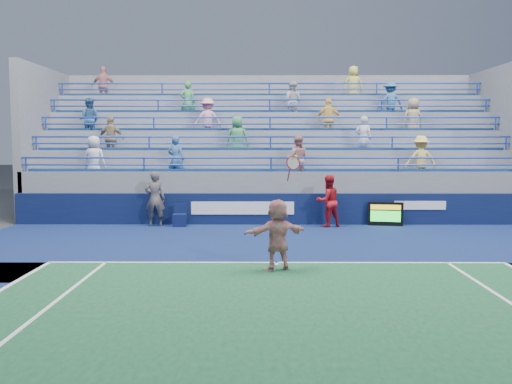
{
  "coord_description": "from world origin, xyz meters",
  "views": [
    {
      "loc": [
        -0.4,
        -13.45,
        2.9
      ],
      "look_at": [
        -0.5,
        2.5,
        1.5
      ],
      "focal_mm": 40.0,
      "sensor_mm": 36.0,
      "label": 1
    }
  ],
  "objects_px": {
    "serve_speed_board": "(386,214)",
    "tennis_player": "(277,235)",
    "ball_girl": "(328,201)",
    "judge_chair": "(180,219)",
    "line_judge": "(155,199)"
  },
  "relations": [
    {
      "from": "tennis_player",
      "to": "ball_girl",
      "type": "relative_size",
      "value": 1.47
    },
    {
      "from": "judge_chair",
      "to": "tennis_player",
      "type": "distance_m",
      "value": 7.42
    },
    {
      "from": "tennis_player",
      "to": "line_judge",
      "type": "bearing_deg",
      "value": 120.66
    },
    {
      "from": "serve_speed_board",
      "to": "tennis_player",
      "type": "relative_size",
      "value": 0.46
    },
    {
      "from": "serve_speed_board",
      "to": "judge_chair",
      "type": "bearing_deg",
      "value": -178.54
    },
    {
      "from": "judge_chair",
      "to": "tennis_player",
      "type": "relative_size",
      "value": 0.3
    },
    {
      "from": "serve_speed_board",
      "to": "tennis_player",
      "type": "xyz_separation_m",
      "value": [
        -3.96,
        -6.87,
        0.4
      ]
    },
    {
      "from": "tennis_player",
      "to": "judge_chair",
      "type": "bearing_deg",
      "value": 115.2
    },
    {
      "from": "line_judge",
      "to": "serve_speed_board",
      "type": "bearing_deg",
      "value": 174.62
    },
    {
      "from": "line_judge",
      "to": "ball_girl",
      "type": "distance_m",
      "value": 5.94
    },
    {
      "from": "line_judge",
      "to": "judge_chair",
      "type": "bearing_deg",
      "value": 169.47
    },
    {
      "from": "line_judge",
      "to": "ball_girl",
      "type": "xyz_separation_m",
      "value": [
        5.94,
        -0.12,
        -0.07
      ]
    },
    {
      "from": "judge_chair",
      "to": "ball_girl",
      "type": "height_order",
      "value": "ball_girl"
    },
    {
      "from": "judge_chair",
      "to": "line_judge",
      "type": "height_order",
      "value": "line_judge"
    },
    {
      "from": "tennis_player",
      "to": "ball_girl",
      "type": "bearing_deg",
      "value": 73.75
    }
  ]
}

